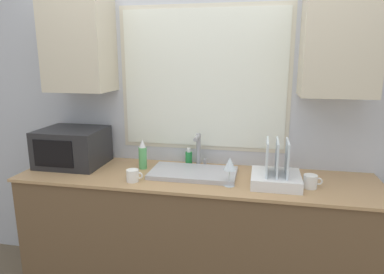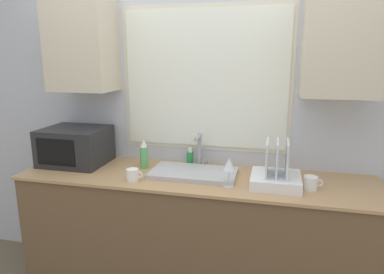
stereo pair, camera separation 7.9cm
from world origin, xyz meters
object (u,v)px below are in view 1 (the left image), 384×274
microwave (73,147)px  dish_rack (276,175)px  faucet (199,148)px  spray_bottle (143,155)px  soap_bottle (189,158)px  mug_near_sink (133,176)px  wine_glass (230,165)px

microwave → dish_rack: (1.49, -0.12, -0.07)m
faucet → spray_bottle: faucet is taller
soap_bottle → mug_near_sink: (-0.29, -0.41, -0.02)m
dish_rack → spray_bottle: (-0.94, 0.14, 0.04)m
mug_near_sink → spray_bottle: bearing=95.4°
faucet → mug_near_sink: bearing=-134.0°
faucet → wine_glass: (0.26, -0.33, -0.01)m
soap_bottle → mug_near_sink: size_ratio=1.21×
microwave → soap_bottle: microwave is taller
dish_rack → mug_near_sink: bearing=-171.9°
wine_glass → soap_bottle: bearing=133.1°
microwave → soap_bottle: size_ratio=3.46×
spray_bottle → soap_bottle: 0.35m
faucet → dish_rack: size_ratio=0.81×
spray_bottle → wine_glass: 0.69m
microwave → mug_near_sink: bearing=-24.0°
microwave → mug_near_sink: (0.57, -0.25, -0.10)m
spray_bottle → mug_near_sink: spray_bottle is taller
soap_bottle → mug_near_sink: 0.50m
mug_near_sink → wine_glass: (0.63, 0.05, 0.10)m
faucet → microwave: size_ratio=0.54×
mug_near_sink → soap_bottle: bearing=55.1°
dish_rack → wine_glass: (-0.29, -0.08, 0.07)m
dish_rack → soap_bottle: (-0.63, 0.28, -0.01)m
microwave → spray_bottle: 0.55m
microwave → spray_bottle: bearing=1.5°
faucet → soap_bottle: 0.12m
faucet → mug_near_sink: size_ratio=2.27×
dish_rack → soap_bottle: dish_rack is taller
microwave → soap_bottle: 0.88m
wine_glass → microwave: bearing=170.2°
spray_bottle → wine_glass: (0.65, -0.22, 0.04)m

